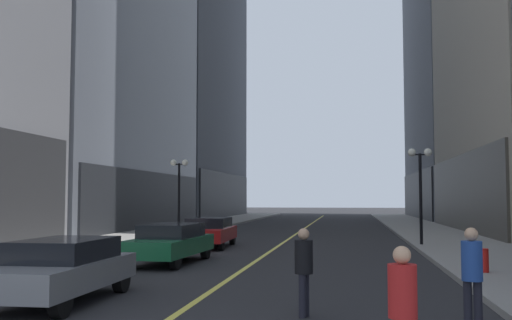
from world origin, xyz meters
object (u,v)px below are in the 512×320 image
car_grey (62,268)px  pedestrian_in_blue_hoodie (472,271)px  pedestrian_in_red_jacket (403,305)px  street_lamp_left_far (179,180)px  car_green (170,242)px  fire_hydrant_right (484,263)px  car_red (209,231)px  pedestrian_in_black_coat (304,265)px  street_lamp_right_mid (420,174)px

car_grey → pedestrian_in_blue_hoodie: 8.15m
car_grey → pedestrian_in_red_jacket: bearing=-34.4°
street_lamp_left_far → car_green: bearing=-74.6°
car_green → fire_hydrant_right: size_ratio=5.99×
fire_hydrant_right → car_red: bearing=138.8°
street_lamp_left_far → car_grey: bearing=-80.1°
car_grey → car_red: size_ratio=0.94×
pedestrian_in_red_jacket → fire_hydrant_right: 10.46m
pedestrian_in_black_coat → fire_hydrant_right: (4.51, 6.15, -0.55)m
pedestrian_in_red_jacket → street_lamp_left_far: size_ratio=0.37×
street_lamp_right_mid → fire_hydrant_right: 10.27m
street_lamp_left_far → fire_hydrant_right: street_lamp_left_far is taller
car_grey → pedestrian_in_red_jacket: (6.62, -4.53, 0.23)m
pedestrian_in_red_jacket → street_lamp_right_mid: bearing=82.7°
car_green → pedestrian_in_blue_hoodie: bearing=-48.4°
pedestrian_in_blue_hoodie → street_lamp_right_mid: 16.96m
car_green → pedestrian_in_black_coat: size_ratio=2.94×
car_grey → street_lamp_left_far: 21.26m
car_red → fire_hydrant_right: bearing=-41.2°
street_lamp_right_mid → pedestrian_in_blue_hoodie: bearing=-94.0°
car_red → fire_hydrant_right: car_red is taller
car_green → pedestrian_in_black_coat: bearing=-58.0°
pedestrian_in_black_coat → street_lamp_left_far: (-8.79, 21.49, 2.31)m
car_green → pedestrian_in_black_coat: (5.15, -8.25, 0.23)m
street_lamp_right_mid → fire_hydrant_right: size_ratio=5.54×
car_red → street_lamp_left_far: (-3.37, 6.65, 2.54)m
car_red → pedestrian_in_blue_hoodie: bearing=-62.1°
pedestrian_in_black_coat → car_green: bearing=122.0°
car_grey → pedestrian_in_red_jacket: pedestrian_in_red_jacket is taller
car_red → fire_hydrant_right: (9.93, -8.69, -0.32)m
car_grey → pedestrian_in_red_jacket: size_ratio=2.65×
pedestrian_in_black_coat → pedestrian_in_blue_hoodie: size_ratio=0.96×
pedestrian_in_blue_hoodie → car_green: bearing=131.6°
car_red → car_grey: bearing=-89.0°
car_green → pedestrian_in_red_jacket: 13.77m
fire_hydrant_right → pedestrian_in_black_coat: bearing=-126.2°
pedestrian_in_blue_hoodie → fire_hydrant_right: pedestrian_in_blue_hoodie is taller
pedestrian_in_red_jacket → pedestrian_in_blue_hoodie: 3.37m
pedestrian_in_black_coat → car_red: bearing=110.1°
pedestrian_in_blue_hoodie → street_lamp_left_far: size_ratio=0.38×
car_red → street_lamp_left_far: bearing=116.9°
car_red → street_lamp_right_mid: 9.83m
car_grey → pedestrian_in_black_coat: size_ratio=2.65×
street_lamp_left_far → pedestrian_in_red_jacket: bearing=-68.0°
pedestrian_in_black_coat → street_lamp_right_mid: (4.01, 16.01, 2.31)m
pedestrian_in_black_coat → street_lamp_right_mid: bearing=76.0°
pedestrian_in_red_jacket → fire_hydrant_right: size_ratio=2.03×
car_red → pedestrian_in_black_coat: bearing=-69.9°
street_lamp_left_far → fire_hydrant_right: (13.30, -15.34, -2.86)m
car_grey → pedestrian_in_blue_hoodie: (8.01, -1.46, 0.28)m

